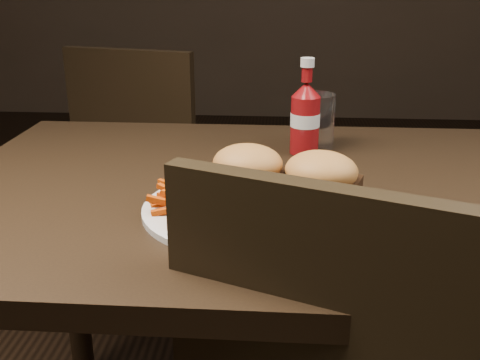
# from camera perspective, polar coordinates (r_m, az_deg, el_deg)

# --- Properties ---
(dining_table) EXTENTS (1.20, 0.80, 0.04)m
(dining_table) POSITION_cam_1_polar(r_m,az_deg,el_deg) (1.01, 3.94, -1.45)
(dining_table) COLOR black
(dining_table) RESTS_ON ground
(chair_far) EXTENTS (0.52, 0.52, 0.04)m
(chair_far) POSITION_cam_1_polar(r_m,az_deg,el_deg) (1.97, -7.84, 0.33)
(chair_far) COLOR black
(chair_far) RESTS_ON ground
(plate) EXTENTS (0.30, 0.30, 0.01)m
(plate) POSITION_cam_1_polar(r_m,az_deg,el_deg) (0.88, -0.05, -2.97)
(plate) COLOR white
(plate) RESTS_ON dining_table
(sandwich_half_a) EXTENTS (0.12, 0.11, 0.03)m
(sandwich_half_a) POSITION_cam_1_polar(r_m,az_deg,el_deg) (0.88, 0.76, -1.78)
(sandwich_half_a) COLOR beige
(sandwich_half_a) RESTS_ON plate
(sandwich_half_b) EXTENTS (0.12, 0.12, 0.03)m
(sandwich_half_b) POSITION_cam_1_polar(r_m,az_deg,el_deg) (0.86, 8.07, -2.65)
(sandwich_half_b) COLOR beige
(sandwich_half_b) RESTS_ON plate
(fries_pile) EXTENTS (0.15, 0.15, 0.05)m
(fries_pile) POSITION_cam_1_polar(r_m,az_deg,el_deg) (0.87, -4.88, -1.39)
(fries_pile) COLOR #CA4703
(fries_pile) RESTS_ON plate
(ketchup_bottle) EXTENTS (0.07, 0.07, 0.12)m
(ketchup_bottle) POSITION_cam_1_polar(r_m,az_deg,el_deg) (1.15, 6.61, 5.56)
(ketchup_bottle) COLOR maroon
(ketchup_bottle) RESTS_ON dining_table
(tumbler) EXTENTS (0.09, 0.09, 0.12)m
(tumbler) POSITION_cam_1_polar(r_m,az_deg,el_deg) (1.20, 7.77, 5.84)
(tumbler) COLOR white
(tumbler) RESTS_ON dining_table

